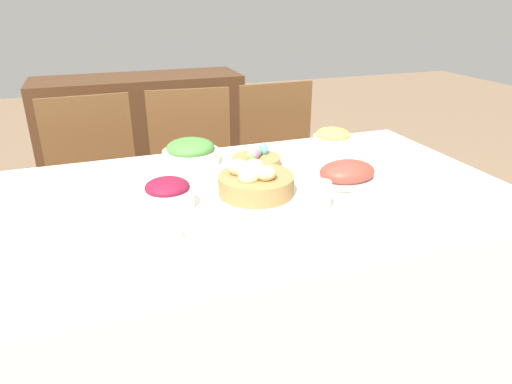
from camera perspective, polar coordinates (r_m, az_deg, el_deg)
name	(u,v)px	position (r m, az deg, el deg)	size (l,w,h in m)	color
ground_plane	(245,373)	(1.94, -1.36, -21.72)	(12.00, 12.00, 0.00)	#7F664C
dining_table	(244,293)	(1.69, -1.49, -12.46)	(1.81, 1.02, 0.77)	silver
chair_far_right	(284,167)	(2.50, 3.49, 3.15)	(0.43, 0.43, 0.94)	brown
chair_far_left	(96,191)	(2.32, -19.33, 0.16)	(0.43, 0.43, 0.94)	brown
chair_far_center	(195,178)	(2.36, -7.65, 1.72)	(0.46, 0.46, 0.94)	brown
sideboard	(144,143)	(3.21, -13.85, 5.97)	(1.31, 0.44, 0.89)	#4C2D19
bread_basket	(255,181)	(1.49, -0.18, 1.42)	(0.25, 0.25, 0.12)	#9E7542
egg_basket	(256,159)	(1.75, 0.03, 4.15)	(0.19, 0.19, 0.08)	#9E7542
ham_platter	(347,174)	(1.63, 11.32, 2.27)	(0.31, 0.22, 0.08)	white
beet_salad_bowl	(168,194)	(1.42, -10.98, -0.25)	(0.16, 0.16, 0.09)	white
green_salad_bowl	(191,153)	(1.77, -8.16, 4.89)	(0.22, 0.22, 0.10)	white
pineapple_bowl	(332,140)	(1.93, 9.53, 6.39)	(0.16, 0.16, 0.10)	silver
dinner_plate	(271,249)	(1.18, 1.84, -7.08)	(0.25, 0.25, 0.01)	white
fork	(215,260)	(1.14, -5.15, -8.42)	(0.01, 0.19, 0.00)	silver
knife	(322,240)	(1.24, 8.27, -5.94)	(0.01, 0.19, 0.00)	silver
spoon	(332,238)	(1.25, 9.50, -5.69)	(0.01, 0.19, 0.00)	silver
drinking_cup	(320,195)	(1.40, 7.99, -0.44)	(0.07, 0.07, 0.09)	silver
butter_dish	(154,232)	(1.27, -12.65, -4.90)	(0.13, 0.08, 0.03)	white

